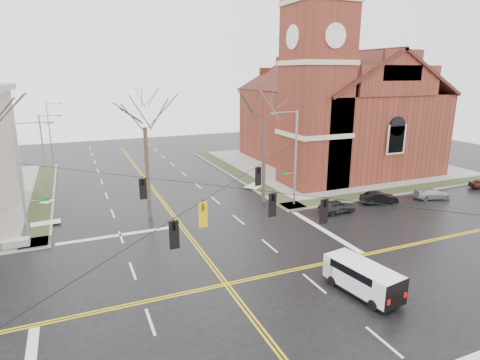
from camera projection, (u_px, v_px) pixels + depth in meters
name	position (u px, v px, depth m)	size (l,w,h in m)	color
ground	(226.00, 284.00, 24.43)	(120.00, 120.00, 0.00)	black
sidewalks	(226.00, 283.00, 24.41)	(80.00, 80.00, 0.17)	gray
road_markings	(226.00, 284.00, 24.42)	(100.00, 100.00, 0.01)	gold
church	(331.00, 104.00, 53.64)	(24.28, 27.48, 27.50)	maroon
signal_pole_ne	(294.00, 156.00, 37.65)	(2.75, 0.22, 9.00)	gray
signal_pole_nw	(23.00, 180.00, 29.09)	(2.75, 0.22, 9.00)	gray
span_wires	(225.00, 187.00, 22.83)	(23.02, 23.02, 0.03)	black
traffic_signals	(230.00, 202.00, 22.43)	(8.21, 8.26, 1.30)	black
streetlight_north_a	(44.00, 148.00, 44.14)	(2.30, 0.20, 8.00)	gray
streetlight_north_b	(50.00, 127.00, 61.92)	(2.30, 0.20, 8.00)	gray
cargo_van	(360.00, 275.00, 23.32)	(2.55, 4.95, 1.80)	white
parked_car_a	(337.00, 207.00, 36.77)	(1.43, 3.56, 1.21)	black
parked_car_b	(379.00, 198.00, 39.38)	(1.26, 3.61, 1.19)	black
parked_car_c	(432.00, 194.00, 40.97)	(1.49, 3.67, 1.07)	#A8A8AB
tree_nw_near	(145.00, 121.00, 34.11)	(4.00, 4.00, 11.72)	#382C23
tree_ne	(265.00, 114.00, 37.50)	(4.00, 4.00, 12.05)	#382C23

